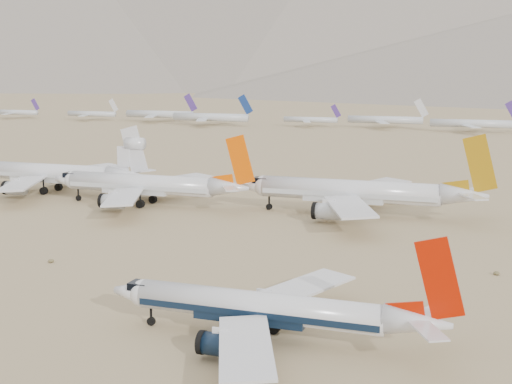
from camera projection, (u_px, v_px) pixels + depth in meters
ground at (184, 311)px, 92.43m from camera, size 7000.00×7000.00×0.00m
main_airliner at (272, 309)px, 81.63m from camera, size 39.46×38.54×13.92m
row2_gold_tail at (360, 192)px, 151.80m from camera, size 51.66×50.53×18.39m
row2_orange_tail at (149, 185)px, 163.19m from camera, size 48.00×46.96×17.12m
row2_white_trijet at (55, 173)px, 180.29m from camera, size 50.22×49.09×17.80m
distant_storage_row at (409, 121)px, 371.91m from camera, size 510.64×58.80×15.84m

